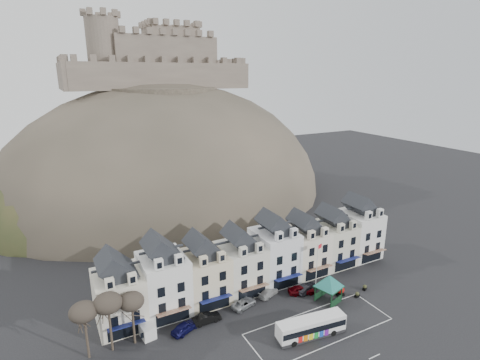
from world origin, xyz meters
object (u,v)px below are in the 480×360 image
at_px(car_black, 207,318).
at_px(car_charcoal, 307,288).
at_px(flagpole, 317,263).
at_px(car_maroon, 301,290).
at_px(car_white, 269,292).
at_px(red_buoy, 340,290).
at_px(car_silver, 244,303).
at_px(bus_shelter, 329,281).
at_px(white_van, 145,328).
at_px(bus, 311,326).
at_px(car_navy, 185,327).

bearing_deg(car_black, car_charcoal, -91.28).
distance_m(flagpole, car_maroon, 5.25).
xyz_separation_m(car_black, car_white, (12.00, 1.64, -0.11)).
bearing_deg(red_buoy, car_maroon, 149.42).
xyz_separation_m(car_black, car_maroon, (17.20, -0.46, 0.03)).
bearing_deg(red_buoy, car_black, 170.59).
xyz_separation_m(red_buoy, car_maroon, (-5.62, 3.32, -0.13)).
height_order(car_silver, car_white, car_silver).
bearing_deg(car_maroon, flagpole, -67.85).
bearing_deg(car_maroon, car_charcoal, -70.93).
xyz_separation_m(flagpole, car_black, (-20.49, 0.28, -4.11)).
height_order(bus_shelter, car_silver, bus_shelter).
bearing_deg(car_silver, bus_shelter, -128.00).
xyz_separation_m(white_van, car_white, (20.82, -0.13, -0.32)).
bearing_deg(red_buoy, bus, -151.35).
bearing_deg(red_buoy, car_navy, 172.83).
distance_m(flagpole, car_navy, 24.44).
xyz_separation_m(car_navy, car_white, (15.60, 2.11, -0.13)).
distance_m(bus_shelter, white_van, 29.40).
bearing_deg(bus, flagpole, 54.96).
xyz_separation_m(flagpole, white_van, (-29.31, 2.05, -3.90)).
xyz_separation_m(bus, car_silver, (-5.15, 10.58, -0.98)).
xyz_separation_m(bus, red_buoy, (10.88, 5.94, -0.71)).
relative_size(white_van, car_charcoal, 0.97).
relative_size(flagpole, car_white, 1.99).
distance_m(red_buoy, car_navy, 26.63).
height_order(car_navy, car_white, car_navy).
bearing_deg(flagpole, car_maroon, -176.92).
relative_size(bus_shelter, car_navy, 1.64).
bearing_deg(flagpole, bus, -132.14).
height_order(flagpole, car_navy, flagpole).
height_order(bus_shelter, car_white, bus_shelter).
distance_m(car_silver, car_white, 5.26).
distance_m(bus_shelter, car_black, 20.50).
xyz_separation_m(bus_shelter, car_silver, (-13.03, 5.09, -3.07)).
bearing_deg(flagpole, red_buoy, -56.34).
distance_m(flagpole, car_silver, 14.37).
relative_size(bus, car_white, 2.46).
xyz_separation_m(flagpole, car_maroon, (-3.29, -0.18, -4.08)).
xyz_separation_m(bus_shelter, flagpole, (0.66, 3.96, 1.15)).
distance_m(car_navy, car_charcoal, 22.03).
bearing_deg(flagpole, bus_shelter, -99.47).
bearing_deg(bus_shelter, car_maroon, 108.18).
bearing_deg(bus, car_white, 96.84).
relative_size(bus, car_charcoal, 2.35).
height_order(car_navy, car_charcoal, car_navy).
distance_m(bus, car_charcoal, 11.34).
bearing_deg(bus, white_van, 158.13).
relative_size(flagpole, car_charcoal, 1.91).
bearing_deg(car_charcoal, flagpole, -98.12).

